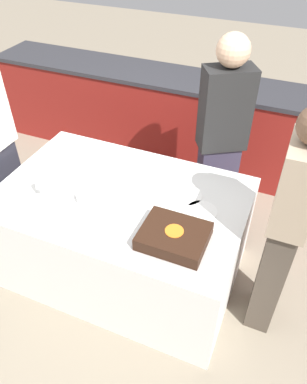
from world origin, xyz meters
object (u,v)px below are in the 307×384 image
Objects in this scene: wine_glass at (39,183)px; plate_stack at (93,196)px; person_seated_right at (285,229)px; cake at (174,236)px; person_cutting_cake at (221,139)px.

plate_stack is at bearing 18.64° from wine_glass.
wine_glass is at bearing -161.36° from plate_stack.
plate_stack is at bearing -84.74° from person_seated_right.
wine_glass reaches higher than cake.
person_cutting_cake reaches higher than wine_glass.
person_cutting_cake reaches higher than cake.
person_seated_right reaches higher than plate_stack.
person_cutting_cake reaches higher than person_seated_right.
cake is 0.63m from person_seated_right.
plate_stack is 1.07m from person_cutting_cake.
cake is 2.52× the size of wine_glass.
cake is at bearing -2.22° from wine_glass.
cake is at bearing -13.35° from plate_stack.
person_cutting_cake is 0.96m from person_seated_right.
cake reaches higher than plate_stack.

